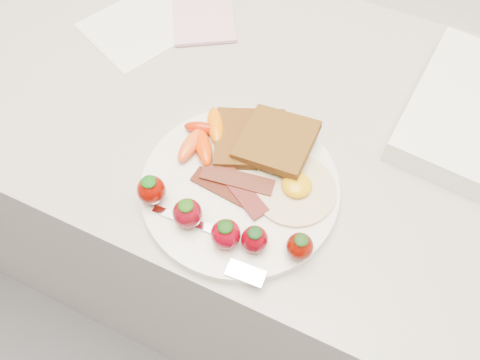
% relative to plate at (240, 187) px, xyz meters
% --- Properties ---
extents(counter, '(2.00, 0.60, 0.90)m').
position_rel_plate_xyz_m(counter, '(-0.01, 0.16, -0.46)').
color(counter, gray).
rests_on(counter, ground).
extents(plate, '(0.27, 0.27, 0.02)m').
position_rel_plate_xyz_m(plate, '(0.00, 0.00, 0.00)').
color(plate, silver).
rests_on(plate, counter).
extents(toast_lower, '(0.13, 0.13, 0.01)m').
position_rel_plate_xyz_m(toast_lower, '(-0.02, 0.07, 0.02)').
color(toast_lower, black).
rests_on(toast_lower, plate).
extents(toast_upper, '(0.10, 0.10, 0.02)m').
position_rel_plate_xyz_m(toast_upper, '(0.02, 0.07, 0.03)').
color(toast_upper, '#311E0A').
rests_on(toast_upper, toast_lower).
extents(fried_egg, '(0.12, 0.12, 0.02)m').
position_rel_plate_xyz_m(fried_egg, '(0.07, 0.02, 0.01)').
color(fried_egg, silver).
rests_on(fried_egg, plate).
extents(bacon_strips, '(0.12, 0.07, 0.01)m').
position_rel_plate_xyz_m(bacon_strips, '(-0.00, -0.01, 0.01)').
color(bacon_strips, black).
rests_on(bacon_strips, plate).
extents(baby_carrots, '(0.07, 0.11, 0.02)m').
position_rel_plate_xyz_m(baby_carrots, '(-0.08, 0.04, 0.02)').
color(baby_carrots, '#BB2103').
rests_on(baby_carrots, plate).
extents(strawberries, '(0.24, 0.06, 0.05)m').
position_rel_plate_xyz_m(strawberries, '(0.00, -0.07, 0.03)').
color(strawberries, '#620600').
rests_on(strawberries, plate).
extents(fork, '(0.17, 0.05, 0.00)m').
position_rel_plate_xyz_m(fork, '(0.01, -0.09, 0.01)').
color(fork, silver).
rests_on(fork, plate).
extents(paper_sheet, '(0.23, 0.26, 0.00)m').
position_rel_plate_xyz_m(paper_sheet, '(-0.29, 0.24, -0.01)').
color(paper_sheet, white).
rests_on(paper_sheet, counter).
extents(notepad, '(0.17, 0.19, 0.01)m').
position_rel_plate_xyz_m(notepad, '(-0.21, 0.30, -0.00)').
color(notepad, '#D69AA4').
rests_on(notepad, paper_sheet).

